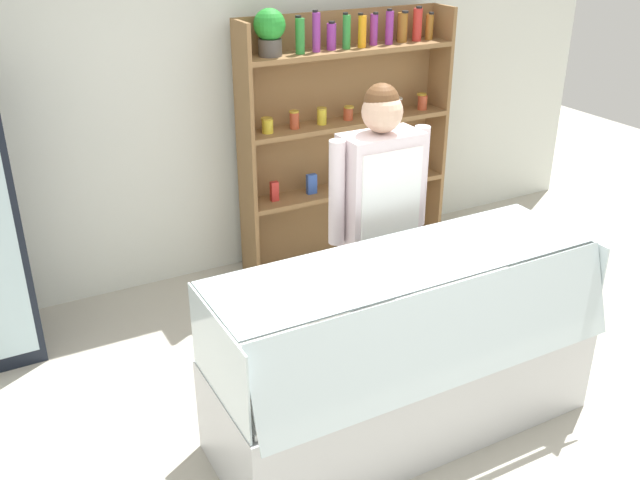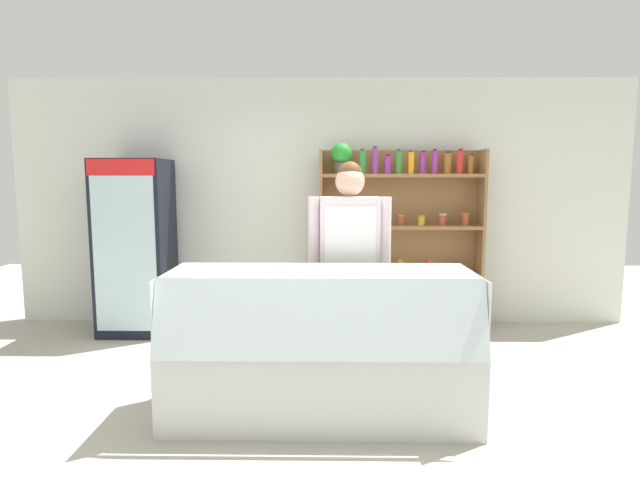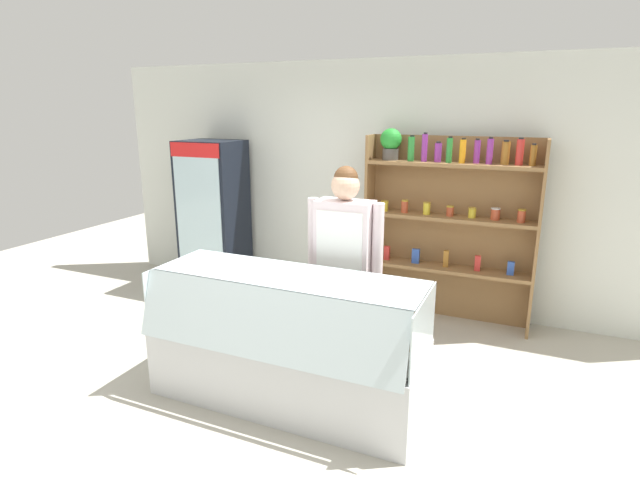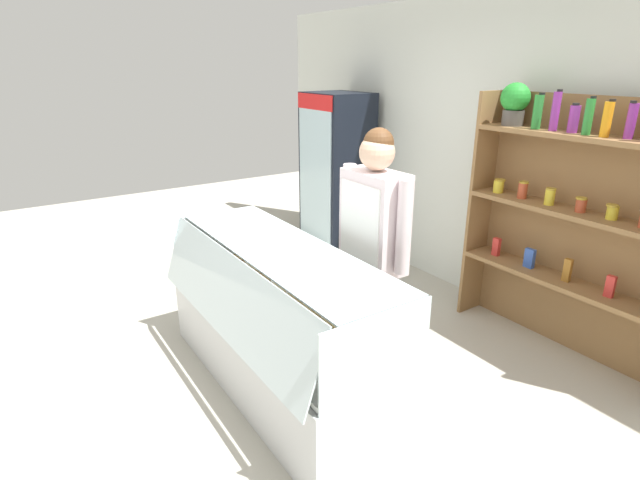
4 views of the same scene
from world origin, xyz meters
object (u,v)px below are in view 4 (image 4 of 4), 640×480
shelving_unit (577,211)px  deli_display_case (278,344)px  shop_clerk (373,235)px  drinks_fridge (336,175)px

shelving_unit → deli_display_case: bearing=-111.0°
deli_display_case → shop_clerk: shop_clerk is taller
drinks_fridge → deli_display_case: 2.77m
drinks_fridge → shop_clerk: drinks_fridge is taller
deli_display_case → drinks_fridge: bearing=136.3°
drinks_fridge → deli_display_case: bearing=-43.7°
drinks_fridge → shelving_unit: shelving_unit is taller
shelving_unit → shop_clerk: bearing=-111.5°
drinks_fridge → deli_display_case: size_ratio=0.88×
shop_clerk → shelving_unit: bearing=68.5°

